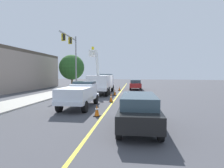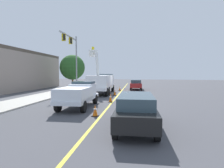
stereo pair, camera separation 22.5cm
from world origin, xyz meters
The scene contains 14 objects.
ground centered at (0.00, 0.00, 0.00)m, with size 120.00×120.00×0.00m, color #47474C.
sidewalk_far_side centered at (-1.11, 8.60, 0.06)m, with size 60.00×3.60×0.12m, color #B2ADA3.
lane_centre_stripe centered at (0.00, 0.00, 0.00)m, with size 50.00×0.16×0.01m, color yellow.
utility_bucket_truck centered at (-0.92, 2.30, 1.60)m, with size 8.45×3.68×6.50m.
service_pickup_truck centered at (-11.04, 0.96, 1.12)m, with size 5.82×2.80×2.06m.
passing_minivan centered at (6.45, -1.44, 0.97)m, with size 5.00×2.50×1.69m.
trailing_sedan centered at (-15.35, -4.26, 0.97)m, with size 5.00×2.50×1.69m.
traffic_cone_leading centered at (-13.54, -1.40, 0.38)m, with size 0.40×0.40×0.77m.
traffic_cone_mid_front centered at (-7.74, -0.82, 0.41)m, with size 0.40×0.40×0.83m.
traffic_cone_mid_rear centered at (-2.48, 0.08, 0.39)m, with size 0.40×0.40×0.79m.
traffic_cone_trailing centered at (3.62, 0.78, 0.36)m, with size 0.40×0.40×0.72m.
traffic_signal_mast centered at (1.54, 7.92, 6.17)m, with size 6.59×1.07×8.92m.
commercial_building_backdrop centered at (1.71, 18.43, 3.26)m, with size 19.00×8.90×6.52m.
street_tree_right centered at (6.72, 10.69, 3.93)m, with size 4.73×4.73×6.29m.
Camera 1 is at (-24.35, -5.19, 2.77)m, focal length 28.71 mm.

